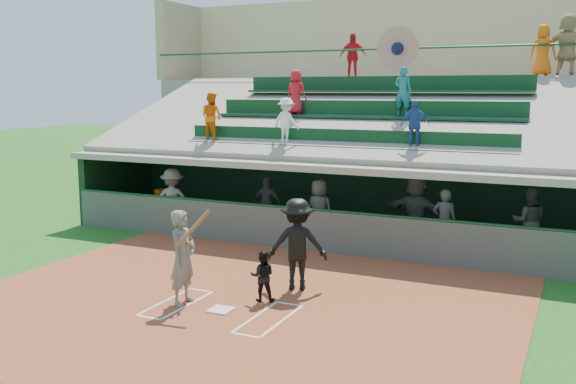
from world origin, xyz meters
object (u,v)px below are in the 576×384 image
at_px(home_plate, 221,310).
at_px(water_cooler, 160,195).
at_px(catcher, 262,276).
at_px(batter_at_plate, 183,257).
at_px(white_table, 161,211).

height_order(home_plate, water_cooler, water_cooler).
height_order(catcher, water_cooler, water_cooler).
bearing_deg(batter_at_plate, white_table, 129.35).
distance_m(batter_at_plate, white_table, 8.16).
height_order(home_plate, white_table, white_table).
bearing_deg(batter_at_plate, catcher, 31.61).
height_order(white_table, water_cooler, water_cooler).
bearing_deg(batter_at_plate, home_plate, -3.13).
bearing_deg(white_table, catcher, -24.81).
distance_m(catcher, white_table, 8.49).
relative_size(white_table, water_cooler, 2.03).
bearing_deg(water_cooler, home_plate, -46.51).
relative_size(catcher, white_table, 1.34).
distance_m(catcher, water_cooler, 8.51).
bearing_deg(catcher, white_table, -64.88).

